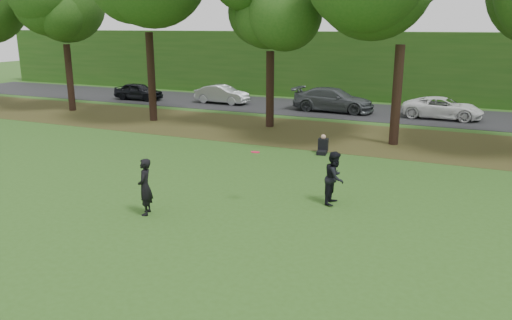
{
  "coord_description": "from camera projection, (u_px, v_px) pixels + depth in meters",
  "views": [
    {
      "loc": [
        7.38,
        -11.4,
        5.46
      ],
      "look_at": [
        1.15,
        2.64,
        1.3
      ],
      "focal_mm": 35.0,
      "sensor_mm": 36.0,
      "label": 1
    }
  ],
  "objects": [
    {
      "name": "ground",
      "position": [
        182.0,
        221.0,
        14.37
      ],
      "size": [
        120.0,
        120.0,
        0.0
      ],
      "primitive_type": "plane",
      "color": "#2E541A",
      "rests_on": "ground"
    },
    {
      "name": "parked_cars",
      "position": [
        372.0,
        104.0,
        31.18
      ],
      "size": [
        38.18,
        3.39,
        1.52
      ],
      "color": "black",
      "rests_on": "street"
    },
    {
      "name": "frisbee",
      "position": [
        255.0,
        152.0,
        15.35
      ],
      "size": [
        0.35,
        0.35,
        0.06
      ],
      "color": "#FF1547",
      "rests_on": "ground"
    },
    {
      "name": "far_hedge",
      "position": [
        373.0,
        66.0,
        37.54
      ],
      "size": [
        70.0,
        3.0,
        5.0
      ],
      "primitive_type": "cube",
      "color": "#235117",
      "rests_on": "ground"
    },
    {
      "name": "player_right",
      "position": [
        335.0,
        178.0,
        15.61
      ],
      "size": [
        0.65,
        0.83,
        1.69
      ],
      "primitive_type": "imported",
      "rotation": [
        0.0,
        0.0,
        1.56
      ],
      "color": "black",
      "rests_on": "ground"
    },
    {
      "name": "street",
      "position": [
        353.0,
        111.0,
        32.9
      ],
      "size": [
        70.0,
        7.0,
        0.02
      ],
      "primitive_type": "cube",
      "color": "black",
      "rests_on": "ground"
    },
    {
      "name": "seated_person",
      "position": [
        323.0,
        146.0,
        21.94
      ],
      "size": [
        0.5,
        0.78,
        0.83
      ],
      "rotation": [
        0.0,
        0.0,
        0.13
      ],
      "color": "black",
      "rests_on": "ground"
    },
    {
      "name": "leaf_litter",
      "position": [
        317.0,
        134.0,
        25.84
      ],
      "size": [
        60.0,
        7.0,
        0.01
      ],
      "primitive_type": "cube",
      "color": "#483019",
      "rests_on": "ground"
    },
    {
      "name": "player_left",
      "position": [
        145.0,
        187.0,
        14.7
      ],
      "size": [
        0.63,
        0.74,
        1.71
      ],
      "primitive_type": "imported",
      "rotation": [
        0.0,
        0.0,
        -1.16
      ],
      "color": "black",
      "rests_on": "ground"
    }
  ]
}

